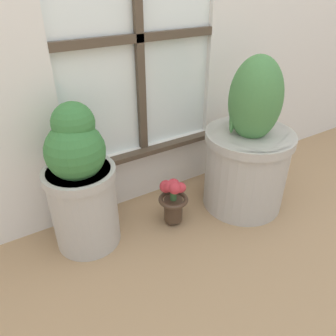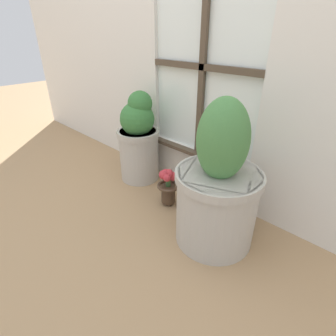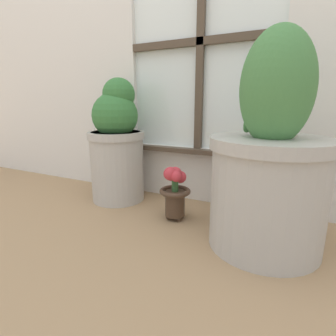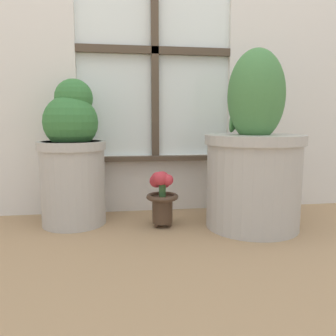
{
  "view_description": "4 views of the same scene",
  "coord_description": "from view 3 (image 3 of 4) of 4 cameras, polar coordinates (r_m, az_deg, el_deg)",
  "views": [
    {
      "loc": [
        -0.66,
        -0.78,
        1.05
      ],
      "look_at": [
        -0.03,
        0.25,
        0.31
      ],
      "focal_mm": 35.0,
      "sensor_mm": 36.0,
      "label": 1
    },
    {
      "loc": [
        0.95,
        -0.74,
        0.99
      ],
      "look_at": [
        -0.05,
        0.3,
        0.22
      ],
      "focal_mm": 28.0,
      "sensor_mm": 36.0,
      "label": 2
    },
    {
      "loc": [
        0.46,
        -0.75,
        0.51
      ],
      "look_at": [
        -0.06,
        0.3,
        0.22
      ],
      "focal_mm": 28.0,
      "sensor_mm": 36.0,
      "label": 3
    },
    {
      "loc": [
        -0.17,
        -1.12,
        0.45
      ],
      "look_at": [
        0.02,
        0.24,
        0.26
      ],
      "focal_mm": 35.0,
      "sensor_mm": 36.0,
      "label": 4
    }
  ],
  "objects": [
    {
      "name": "ground_plane",
      "position": [
        1.02,
        -4.67,
        -16.23
      ],
      "size": [
        10.0,
        10.0,
        0.0
      ],
      "primitive_type": "plane",
      "color": "tan"
    },
    {
      "name": "potted_plant_left",
      "position": [
        1.41,
        -11.07,
        4.99
      ],
      "size": [
        0.29,
        0.29,
        0.64
      ],
      "color": "#B7B2A8",
      "rests_on": "ground_plane"
    },
    {
      "name": "potted_plant_right",
      "position": [
        0.97,
        21.17,
        0.38
      ],
      "size": [
        0.42,
        0.42,
        0.75
      ],
      "color": "#B7B2A8",
      "rests_on": "ground_plane"
    },
    {
      "name": "flower_vase",
      "position": [
        1.17,
        1.46,
        -4.56
      ],
      "size": [
        0.14,
        0.14,
        0.25
      ],
      "color": "#473323",
      "rests_on": "ground_plane"
    }
  ]
}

